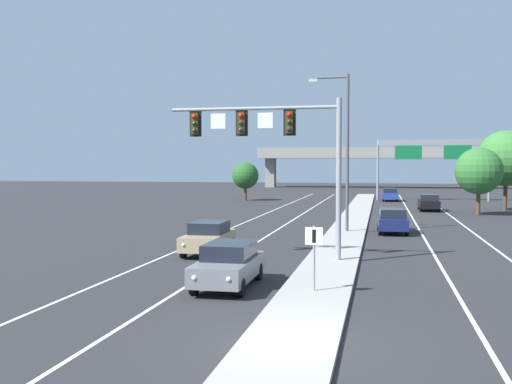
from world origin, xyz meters
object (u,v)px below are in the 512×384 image
object	(u,v)px
car_receding_navy	(392,220)
highway_sign_gantry	(433,150)
median_sign_post	(314,248)
tree_far_right_b	(479,171)
car_oncoming_grey	(229,264)
tree_far_left_b	(245,176)
tree_far_right_a	(506,158)
street_lamp_median	(344,143)
car_oncoming_tan	(209,237)
car_receding_blue	(390,194)
overhead_signal_mast	(277,140)
car_receding_black	(429,202)

from	to	relation	value
car_receding_navy	highway_sign_gantry	distance (m)	36.54
median_sign_post	highway_sign_gantry	size ratio (longest dim) A/B	0.17
car_receding_navy	tree_far_right_b	size ratio (longest dim) A/B	0.77
car_oncoming_grey	tree_far_left_b	world-z (taller)	tree_far_left_b
median_sign_post	tree_far_right_a	size ratio (longest dim) A/B	0.29
car_receding_navy	tree_far_right_a	xyz separation A→B (m)	(10.77, 20.67, 4.18)
street_lamp_median	car_oncoming_tan	size ratio (longest dim) A/B	2.22
car_oncoming_grey	car_receding_blue	size ratio (longest dim) A/B	1.00
car_oncoming_grey	median_sign_post	bearing A→B (deg)	-12.94
median_sign_post	car_oncoming_grey	world-z (taller)	median_sign_post
street_lamp_median	car_receding_blue	bearing A→B (deg)	84.43
tree_far_right_a	tree_far_right_b	world-z (taller)	tree_far_right_a
highway_sign_gantry	tree_far_right_a	size ratio (longest dim) A/B	1.74
tree_far_left_b	tree_far_right_b	size ratio (longest dim) A/B	0.80
street_lamp_median	car_oncoming_grey	bearing A→B (deg)	-99.53
car_oncoming_grey	tree_far_right_b	xyz separation A→B (m)	(13.61, 33.77, 3.02)
overhead_signal_mast	car_oncoming_grey	xyz separation A→B (m)	(-0.71, -6.01, -4.69)
median_sign_post	tree_far_right_b	xyz separation A→B (m)	(10.45, 34.50, 2.25)
car_receding_blue	tree_far_right_a	size ratio (longest dim) A/B	0.59
car_oncoming_grey	car_receding_black	distance (m)	39.25
overhead_signal_mast	tree_far_left_b	world-z (taller)	overhead_signal_mast
median_sign_post	car_receding_navy	xyz separation A→B (m)	(2.91, 19.16, -0.77)
street_lamp_median	car_oncoming_tan	xyz separation A→B (m)	(-5.96, -10.29, -4.97)
car_receding_navy	car_oncoming_grey	bearing A→B (deg)	-108.21
car_receding_navy	tree_far_right_a	world-z (taller)	tree_far_right_a
car_oncoming_grey	car_receding_black	bearing A→B (deg)	75.57
highway_sign_gantry	median_sign_post	bearing A→B (deg)	-98.53
car_oncoming_tan	car_receding_navy	size ratio (longest dim) A/B	1.00
car_oncoming_grey	car_receding_navy	size ratio (longest dim) A/B	0.99
tree_far_left_b	tree_far_right_a	bearing A→B (deg)	-21.74
tree_far_right_a	car_oncoming_tan	bearing A→B (deg)	-122.05
car_oncoming_tan	car_receding_navy	bearing A→B (deg)	50.48
car_receding_black	car_receding_navy	bearing A→B (deg)	-100.75
street_lamp_median	car_oncoming_grey	size ratio (longest dim) A/B	2.23
car_oncoming_grey	car_receding_blue	distance (m)	53.27
car_receding_black	tree_far_right_a	xyz separation A→B (m)	(7.05, 1.09, 4.18)
car_receding_blue	tree_far_left_b	distance (m)	17.73
median_sign_post	overhead_signal_mast	bearing A→B (deg)	109.92
median_sign_post	car_oncoming_grey	xyz separation A→B (m)	(-3.15, 0.72, -0.77)
median_sign_post	tree_far_left_b	bearing A→B (deg)	105.51
car_oncoming_tan	tree_far_right_a	world-z (taller)	tree_far_right_a
car_receding_blue	overhead_signal_mast	bearing A→B (deg)	-96.93
car_receding_navy	highway_sign_gantry	bearing A→B (deg)	81.52
car_receding_navy	tree_far_right_b	xyz separation A→B (m)	(7.54, 15.34, 3.02)
highway_sign_gantry	tree_far_left_b	xyz separation A→B (m)	(-22.37, -3.99, -3.10)
highway_sign_gantry	tree_far_right_b	world-z (taller)	highway_sign_gantry
car_receding_blue	tree_far_right_b	world-z (taller)	tree_far_right_b
car_receding_black	tree_far_right_a	distance (m)	8.27
car_oncoming_grey	highway_sign_gantry	xyz separation A→B (m)	(11.39, 54.19, 5.34)
median_sign_post	car_oncoming_grey	size ratio (longest dim) A/B	0.49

